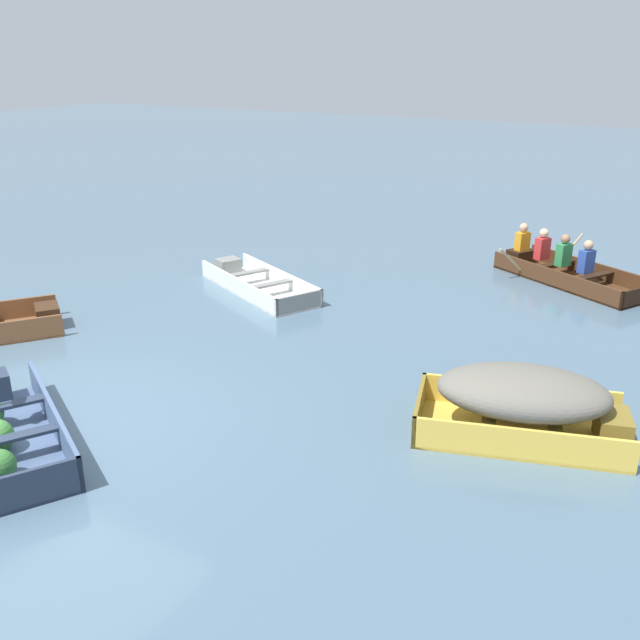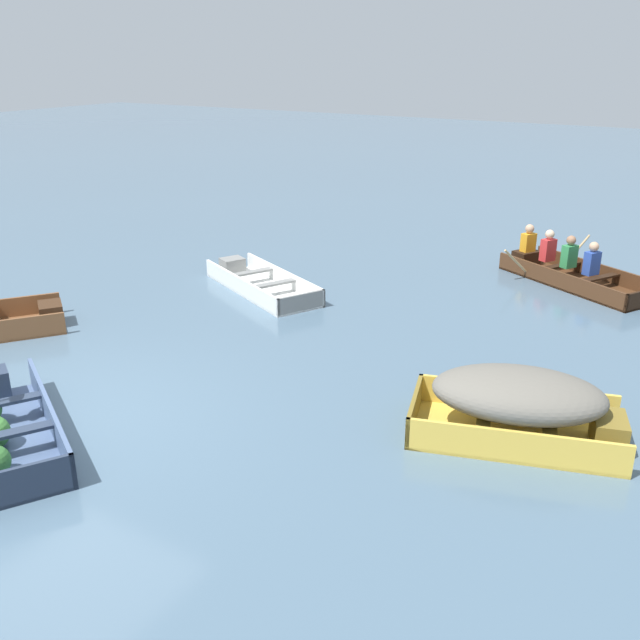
{
  "view_description": "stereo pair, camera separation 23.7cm",
  "coord_description": "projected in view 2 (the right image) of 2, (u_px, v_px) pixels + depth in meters",
  "views": [
    {
      "loc": [
        6.48,
        -5.02,
        4.26
      ],
      "look_at": [
        1.42,
        3.87,
        0.35
      ],
      "focal_mm": 40.0,
      "sensor_mm": 36.0,
      "label": 1
    },
    {
      "loc": [
        6.69,
        -4.9,
        4.26
      ],
      "look_at": [
        1.42,
        3.87,
        0.35
      ],
      "focal_mm": 40.0,
      "sensor_mm": 36.0,
      "label": 2
    }
  ],
  "objects": [
    {
      "name": "ground_plane",
      "position": [
        56.0,
        423.0,
        8.66
      ],
      "size": [
        80.0,
        80.0,
        0.0
      ],
      "primitive_type": "plane",
      "color": "slate"
    },
    {
      "name": "skiff_yellow_near_moored",
      "position": [
        520.0,
        401.0,
        8.17
      ],
      "size": [
        2.65,
        1.85,
        0.83
      ],
      "color": "#E5BC47",
      "rests_on": "ground"
    },
    {
      "name": "skiff_white_mid_moored",
      "position": [
        259.0,
        283.0,
        13.44
      ],
      "size": [
        2.98,
        2.12,
        0.33
      ],
      "color": "white",
      "rests_on": "ground"
    },
    {
      "name": "rowboat_dark_varnish_with_crew",
      "position": [
        568.0,
        270.0,
        13.85
      ],
      "size": [
        3.25,
        2.69,
        0.9
      ],
      "color": "#4C2D19",
      "rests_on": "ground"
    }
  ]
}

